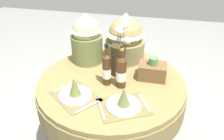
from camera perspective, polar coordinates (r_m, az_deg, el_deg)
name	(u,v)px	position (r m, az deg, el deg)	size (l,w,h in m)	color
dining_table	(111,94)	(1.95, -0.19, -5.96)	(1.21, 1.21, 0.74)	olive
place_setting_left	(75,91)	(1.69, -9.15, -5.24)	(0.43, 0.41, 0.16)	brown
place_setting_right	(124,101)	(1.58, 2.91, -7.75)	(0.42, 0.39, 0.16)	brown
flower_vase	(119,55)	(1.88, 1.72, 3.63)	(0.16, 0.18, 0.44)	#332819
wine_bottle_left	(121,72)	(1.74, 2.30, -0.41)	(0.08, 0.08, 0.34)	#422814
wine_bottle_centre	(107,69)	(1.76, -1.34, 0.20)	(0.07, 0.07, 0.34)	#422814
gift_tub_back_left	(87,37)	(2.08, -6.33, 8.24)	(0.28, 0.28, 0.45)	olive
gift_tub_back_centre	(125,36)	(2.11, 3.31, 8.42)	(0.36, 0.36, 0.44)	olive
woven_basket_side_right	(152,71)	(1.90, 9.99, -0.14)	(0.22, 0.16, 0.19)	brown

